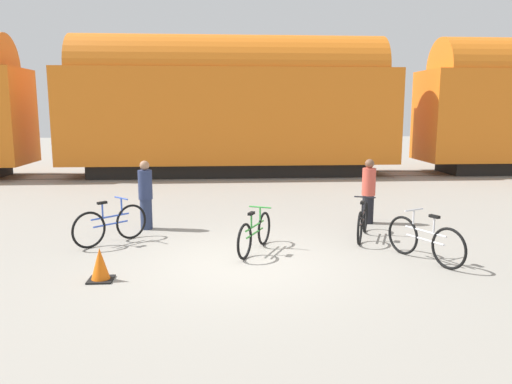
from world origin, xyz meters
name	(u,v)px	position (x,y,z in m)	size (l,w,h in m)	color
ground_plane	(245,263)	(0.00, 0.00, 0.00)	(80.00, 80.00, 0.00)	gray
freight_train	(230,102)	(0.00, 12.07, 3.02)	(43.57, 2.82, 5.69)	black
rail_near	(231,177)	(0.00, 11.35, 0.01)	(55.57, 0.07, 0.01)	#4C4238
rail_far	(230,173)	(0.00, 12.79, 0.01)	(55.57, 0.07, 0.01)	#4C4238
bicycle_green	(255,233)	(0.24, 0.73, 0.36)	(0.78, 1.62, 0.85)	black
bicycle_blue	(111,225)	(-2.70, 1.55, 0.40)	(1.29, 1.26, 0.94)	black
bicycle_black	(363,221)	(2.63, 1.59, 0.37)	(0.72, 1.69, 0.87)	black
bicycle_silver	(425,240)	(3.30, -0.10, 0.39)	(0.84, 1.65, 0.93)	black
person_in_navy	(146,195)	(-2.15, 2.77, 0.81)	(0.32, 0.32, 1.60)	#283351
person_in_red	(369,191)	(3.16, 2.98, 0.79)	(0.32, 0.32, 1.58)	black
traffic_cone	(100,265)	(-2.39, -0.75, 0.25)	(0.40, 0.40, 0.55)	black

